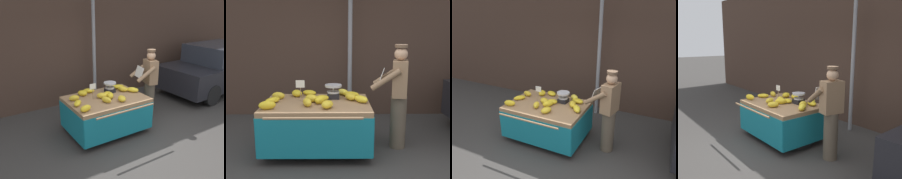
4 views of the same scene
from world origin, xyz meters
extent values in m
plane|color=#383533|center=(0.00, 0.00, 0.00)|extent=(60.00, 60.00, 0.00)
cube|color=#473328|center=(0.00, 3.05, 2.00)|extent=(16.00, 0.24, 4.00)
cylinder|color=gray|center=(0.23, 2.54, 1.51)|extent=(0.09, 0.09, 3.03)
cube|color=#93704C|center=(-0.37, 0.93, 0.77)|extent=(1.66, 1.18, 0.08)
cylinder|color=black|center=(-1.13, 0.93, 0.36)|extent=(0.05, 0.71, 0.71)
cylinder|color=#B7B7BC|center=(-1.16, 0.93, 0.36)|extent=(0.01, 0.13, 0.13)
cylinder|color=black|center=(0.38, 0.93, 0.36)|extent=(0.05, 0.71, 0.71)
cylinder|color=#B7B7BC|center=(0.41, 0.93, 0.36)|extent=(0.01, 0.13, 0.13)
cylinder|color=#4C4742|center=(-0.37, 1.45, 0.37)|extent=(0.05, 0.05, 0.73)
cube|color=#147284|center=(-0.37, 0.34, 0.43)|extent=(1.66, 0.02, 0.60)
cube|color=#147284|center=(-0.37, 1.53, 0.43)|extent=(1.66, 0.02, 0.60)
cube|color=#147284|center=(-1.21, 0.93, 0.43)|extent=(0.02, 1.18, 0.60)
cube|color=#147284|center=(0.46, 0.93, 0.43)|extent=(0.02, 1.18, 0.60)
cylinder|color=#93704C|center=(-0.37, 0.16, 0.79)|extent=(1.33, 0.04, 0.04)
cube|color=black|center=(-0.11, 1.19, 0.86)|extent=(0.20, 0.20, 0.09)
cylinder|color=#B7B7BC|center=(-0.11, 1.19, 0.96)|extent=(0.02, 0.02, 0.11)
cylinder|color=#B7B7BC|center=(-0.11, 1.19, 1.03)|extent=(0.28, 0.28, 0.04)
cylinder|color=#B7B7BC|center=(-0.11, 1.19, 0.92)|extent=(0.21, 0.21, 0.03)
cylinder|color=#997A51|center=(-0.64, 1.02, 0.92)|extent=(0.01, 0.01, 0.22)
cube|color=white|center=(-0.64, 1.02, 1.09)|extent=(0.14, 0.01, 0.12)
ellipsoid|color=gold|center=(0.17, 1.06, 0.87)|extent=(0.24, 0.28, 0.12)
ellipsoid|color=gold|center=(-0.31, 0.86, 0.87)|extent=(0.25, 0.28, 0.12)
ellipsoid|color=gold|center=(-0.74, 1.32, 0.87)|extent=(0.25, 0.28, 0.12)
ellipsoid|color=yellow|center=(0.05, 1.42, 0.87)|extent=(0.25, 0.25, 0.11)
ellipsoid|color=gold|center=(-1.07, 0.88, 0.86)|extent=(0.27, 0.29, 0.09)
ellipsoid|color=gold|center=(-0.50, 0.70, 0.87)|extent=(0.19, 0.26, 0.12)
ellipsoid|color=gold|center=(0.18, 1.30, 0.86)|extent=(0.32, 0.25, 0.09)
ellipsoid|color=gold|center=(-0.46, 0.95, 0.87)|extent=(0.27, 0.25, 0.12)
ellipsoid|color=gold|center=(-0.20, 0.58, 0.87)|extent=(0.23, 0.28, 0.12)
ellipsoid|color=gold|center=(-0.54, 1.42, 0.86)|extent=(0.31, 0.27, 0.09)
ellipsoid|color=gold|center=(-0.30, 1.01, 0.86)|extent=(0.29, 0.27, 0.10)
ellipsoid|color=yellow|center=(0.33, 0.91, 0.87)|extent=(0.27, 0.30, 0.11)
ellipsoid|color=gold|center=(-1.02, 1.14, 0.87)|extent=(0.24, 0.16, 0.12)
ellipsoid|color=gold|center=(-1.06, 0.53, 0.88)|extent=(0.26, 0.17, 0.13)
cylinder|color=brown|center=(0.96, 1.05, 0.44)|extent=(0.26, 0.26, 0.88)
cube|color=#8C6B4C|center=(0.96, 1.05, 1.17)|extent=(0.31, 0.42, 0.58)
sphere|color=tan|center=(0.96, 1.05, 1.56)|extent=(0.21, 0.21, 0.21)
cylinder|color=brown|center=(0.96, 1.05, 1.69)|extent=(0.20, 0.20, 0.05)
cylinder|color=#8C6B4C|center=(0.70, 0.89, 1.18)|extent=(0.49, 0.20, 0.37)
cylinder|color=#8C6B4C|center=(0.80, 1.30, 1.18)|extent=(0.49, 0.20, 0.37)
cube|color=silver|center=(0.67, 1.12, 1.19)|extent=(0.17, 0.35, 0.25)
camera|label=1|loc=(-2.93, -3.33, 2.76)|focal=39.59mm
camera|label=2|loc=(-0.08, -3.35, 1.93)|focal=44.62mm
camera|label=3|loc=(1.92, -2.98, 2.95)|focal=36.92mm
camera|label=4|loc=(3.83, -2.14, 2.15)|focal=39.41mm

